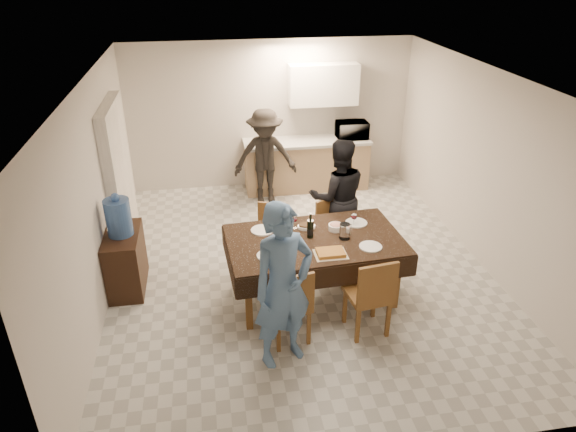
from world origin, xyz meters
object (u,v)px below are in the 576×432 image
dining_table (315,241)px  savoury_tart (331,253)px  wine_bottle (310,225)px  microwave (352,130)px  person_kitchen (265,157)px  water_pitcher (345,231)px  person_near (283,287)px  console (126,261)px  water_jug (118,217)px  person_far (338,197)px

dining_table → savoury_tart: 0.40m
wine_bottle → microwave: microwave is taller
dining_table → person_kitchen: bearing=91.4°
water_pitcher → dining_table: bearing=171.9°
microwave → person_near: person_near is taller
microwave → person_near: 4.75m
savoury_tart → water_pitcher: bearing=52.9°
console → person_near: bearing=-42.3°
water_jug → person_far: (2.88, 0.48, -0.17)m
water_pitcher → wine_bottle: bearing=166.0°
console → water_pitcher: 2.80m
person_near → savoury_tart: bearing=23.9°
wine_bottle → water_pitcher: wine_bottle is taller
microwave → person_near: size_ratio=0.30×
savoury_tart → person_far: size_ratio=0.22×
savoury_tart → person_far: 1.50m
person_near → person_kitchen: size_ratio=1.12×
console → water_jug: bearing=0.0°
person_far → microwave: bearing=-108.0°
console → water_jug: water_jug is taller
console → microwave: bearing=36.3°
water_pitcher → console: bearing=167.0°
water_pitcher → person_near: (-0.90, -1.00, -0.00)m
wine_bottle → savoury_tart: size_ratio=0.86×
savoury_tart → wine_bottle: bearing=109.2°
person_far → person_kitchen: bearing=-63.8°
microwave → person_kitchen: bearing=15.5°
person_near → person_far: bearing=40.4°
water_pitcher → microwave: size_ratio=0.36×
wine_bottle → water_jug: bearing=167.2°
wine_bottle → person_kitchen: person_kitchen is taller
water_jug → person_near: 2.41m
water_pitcher → person_near: person_near is taller
water_pitcher → person_far: (0.20, 1.10, -0.07)m
person_near → microwave: bearing=44.2°
dining_table → water_pitcher: size_ratio=11.07×
savoury_tart → microwave: bearing=70.9°
person_far → savoury_tart: bearing=74.6°
console → water_jug: (0.00, 0.00, 0.62)m
water_jug → person_far: 2.92m
water_pitcher → water_jug: bearing=167.0°
person_far → console: bearing=11.6°
wine_bottle → person_near: 1.21m
microwave → wine_bottle: bearing=66.3°
dining_table → person_kitchen: 2.85m
water_pitcher → person_kitchen: bearing=101.7°
dining_table → wine_bottle: wine_bottle is taller
water_jug → microwave: water_jug is taller
savoury_tart → water_jug: bearing=158.7°
console → savoury_tart: savoury_tart is taller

